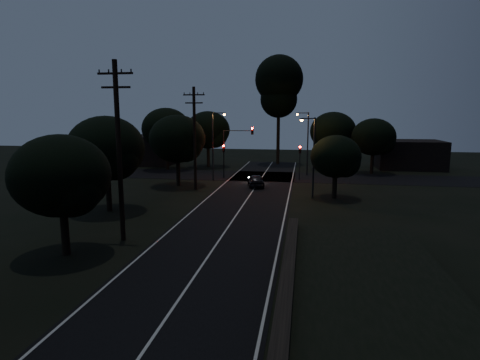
% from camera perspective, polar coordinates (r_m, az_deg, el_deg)
% --- Properties ---
extents(road_surface, '(60.00, 70.00, 0.03)m').
position_cam_1_polar(road_surface, '(40.04, 1.63, -1.85)').
color(road_surface, black).
rests_on(road_surface, ground).
extents(utility_pole_mid, '(2.20, 0.30, 11.00)m').
position_cam_1_polar(utility_pole_mid, '(25.47, -16.85, 4.24)').
color(utility_pole_mid, black).
rests_on(utility_pole_mid, ground).
extents(utility_pole_far, '(2.20, 0.30, 10.50)m').
position_cam_1_polar(utility_pole_far, '(41.40, -6.48, 6.11)').
color(utility_pole_far, black).
rests_on(utility_pole_far, ground).
extents(tree_left_b, '(5.33, 5.33, 6.78)m').
position_cam_1_polar(tree_left_b, '(23.83, -23.88, 0.25)').
color(tree_left_b, black).
rests_on(tree_left_b, ground).
extents(tree_left_c, '(6.09, 6.09, 7.70)m').
position_cam_1_polar(tree_left_c, '(33.58, -18.25, 4.04)').
color(tree_left_c, black).
rests_on(tree_left_c, ground).
extents(tree_left_d, '(6.08, 6.08, 7.72)m').
position_cam_1_polar(tree_left_d, '(43.88, -8.69, 5.62)').
color(tree_left_d, black).
rests_on(tree_left_d, ground).
extents(tree_far_nw, '(6.45, 6.45, 8.18)m').
position_cam_1_polar(tree_far_nw, '(59.38, -4.40, 6.97)').
color(tree_far_nw, black).
rests_on(tree_far_nw, ground).
extents(tree_far_w, '(6.76, 6.76, 8.62)m').
position_cam_1_polar(tree_far_w, '(56.94, -10.28, 7.05)').
color(tree_far_w, black).
rests_on(tree_far_w, ground).
extents(tree_far_ne, '(6.38, 6.38, 8.08)m').
position_cam_1_polar(tree_far_ne, '(57.87, 13.32, 6.61)').
color(tree_far_ne, black).
rests_on(tree_far_ne, ground).
extents(tree_far_e, '(5.69, 5.69, 7.22)m').
position_cam_1_polar(tree_far_e, '(55.52, 18.67, 5.69)').
color(tree_far_e, black).
rests_on(tree_far_e, ground).
extents(tree_right_a, '(4.64, 4.64, 5.90)m').
position_cam_1_polar(tree_right_a, '(38.04, 13.71, 3.09)').
color(tree_right_a, black).
rests_on(tree_right_a, ground).
extents(tall_pine, '(7.31, 7.31, 16.62)m').
position_cam_1_polar(tall_pine, '(63.07, 5.56, 13.19)').
color(tall_pine, black).
rests_on(tall_pine, ground).
extents(building_left, '(10.00, 8.00, 4.40)m').
position_cam_1_polar(building_left, '(65.12, -13.59, 4.23)').
color(building_left, black).
rests_on(building_left, ground).
extents(building_right, '(9.00, 7.00, 4.00)m').
position_cam_1_polar(building_right, '(62.86, 22.87, 3.38)').
color(building_right, black).
rests_on(building_right, ground).
extents(signal_left, '(0.28, 0.35, 4.10)m').
position_cam_1_polar(signal_left, '(49.03, -2.32, 3.58)').
color(signal_left, black).
rests_on(signal_left, ground).
extents(signal_right, '(0.28, 0.35, 4.10)m').
position_cam_1_polar(signal_right, '(48.06, 8.51, 3.36)').
color(signal_right, black).
rests_on(signal_right, ground).
extents(signal_mast, '(3.70, 0.35, 6.25)m').
position_cam_1_polar(signal_mast, '(48.60, -0.38, 5.31)').
color(signal_mast, black).
rests_on(signal_mast, ground).
extents(streetlight_a, '(1.66, 0.26, 8.00)m').
position_cam_1_polar(streetlight_a, '(47.09, -3.67, 5.52)').
color(streetlight_a, black).
rests_on(streetlight_a, ground).
extents(streetlight_b, '(1.66, 0.26, 8.00)m').
position_cam_1_polar(streetlight_b, '(51.90, 9.41, 5.78)').
color(streetlight_b, black).
rests_on(streetlight_b, ground).
extents(streetlight_c, '(1.46, 0.26, 7.50)m').
position_cam_1_polar(streetlight_c, '(37.97, 10.21, 4.00)').
color(streetlight_c, black).
rests_on(streetlight_c, ground).
extents(car, '(2.42, 4.22, 1.35)m').
position_cam_1_polar(car, '(43.49, 2.27, -0.05)').
color(car, black).
rests_on(car, ground).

